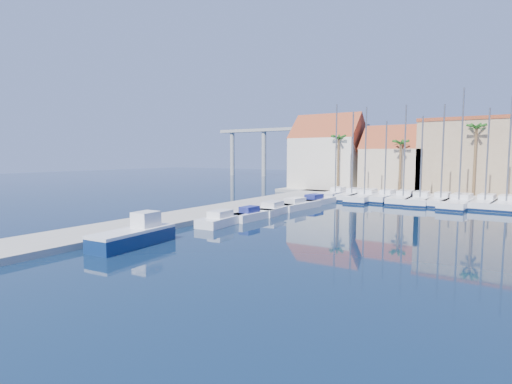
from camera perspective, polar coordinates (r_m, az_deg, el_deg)
ground at (r=29.21m, az=-8.98°, el=-7.75°), size 260.00×260.00×0.00m
quay_west at (r=45.01m, az=-5.83°, el=-2.77°), size 6.00×77.00×0.50m
shore_north at (r=69.84m, az=25.73°, el=-0.38°), size 54.00×16.00×0.50m
bollard at (r=36.85m, az=-14.08°, el=-3.97°), size 0.18×0.18×0.45m
fishing_boat at (r=30.45m, az=-16.91°, el=-5.89°), size 2.75×6.83×2.34m
motorboat_west_0 at (r=38.04m, az=-4.65°, el=-3.86°), size 2.61×6.74×1.40m
motorboat_west_1 at (r=40.68m, az=-0.55°, el=-3.24°), size 2.07×5.66×1.40m
motorboat_west_2 at (r=45.16m, az=2.73°, el=-2.39°), size 2.94×7.52×1.40m
motorboat_west_3 at (r=48.94m, az=5.98°, el=-1.81°), size 2.95×7.37×1.40m
motorboat_west_4 at (r=53.58m, az=8.61°, el=-1.22°), size 2.82×7.14×1.40m
sailboat_0 at (r=62.52m, az=11.42°, el=-0.22°), size 2.51×8.94×14.10m
sailboat_1 at (r=60.92m, az=13.64°, el=-0.44°), size 3.18×9.60×12.78m
sailboat_2 at (r=59.57m, az=15.39°, el=-0.63°), size 3.31×11.24×13.24m
sailboat_3 at (r=59.60m, az=18.05°, el=-0.69°), size 2.87×8.88×11.26m
sailboat_4 at (r=58.89m, az=20.38°, el=-0.83°), size 3.22×10.71×13.27m
sailboat_5 at (r=57.97m, az=22.45°, el=-1.01°), size 3.19×10.19×11.63m
sailboat_6 at (r=57.95m, az=24.96°, el=-1.07°), size 2.62×9.38×13.03m
sailboat_7 at (r=56.75m, az=27.11°, el=-1.30°), size 3.93×11.70×14.74m
sailboat_8 at (r=57.81m, az=29.97°, el=-1.32°), size 3.37×9.83×12.30m
sailboat_9 at (r=57.67m, az=32.19°, el=-1.43°), size 3.31×9.92×13.51m
building_0 at (r=73.97m, az=10.24°, el=5.22°), size 12.30×9.00×13.50m
building_1 at (r=70.11m, az=19.29°, el=4.00°), size 10.30×8.00×11.00m
building_2 at (r=69.22m, az=28.40°, el=4.44°), size 14.20×10.20×11.50m
palm_0 at (r=67.87m, az=11.72°, el=7.35°), size 2.60×2.60×10.15m
palm_1 at (r=64.78m, az=19.99°, el=6.41°), size 2.60×2.60×9.15m
palm_2 at (r=63.25m, az=28.96°, el=7.80°), size 2.60×2.60×11.15m
viaduct at (r=118.38m, az=3.99°, el=7.12°), size 48.00×2.20×14.45m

